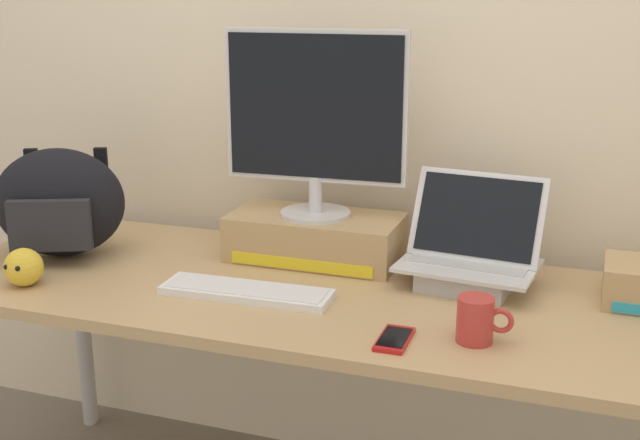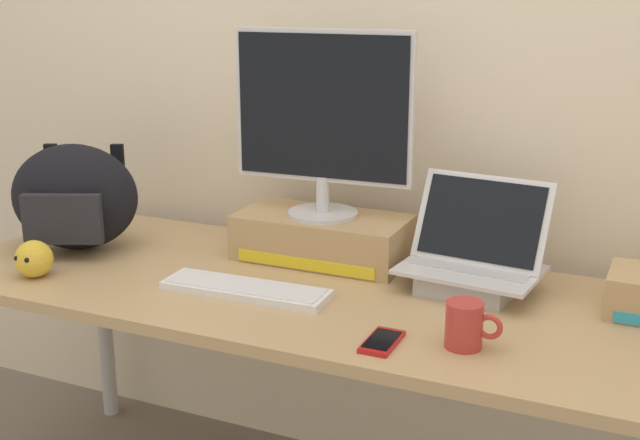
% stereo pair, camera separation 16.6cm
% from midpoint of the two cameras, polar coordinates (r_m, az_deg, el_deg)
% --- Properties ---
extents(back_wall, '(7.00, 0.10, 2.60)m').
position_cam_midpoint_polar(back_wall, '(2.38, 1.75, 12.08)').
color(back_wall, beige).
rests_on(back_wall, ground).
extents(desk, '(2.02, 0.73, 0.73)m').
position_cam_midpoint_polar(desk, '(2.10, -2.28, -6.44)').
color(desk, tan).
rests_on(desk, ground).
extents(toner_box_yellow, '(0.47, 0.24, 0.13)m').
position_cam_midpoint_polar(toner_box_yellow, '(2.27, -2.41, -1.24)').
color(toner_box_yellow, tan).
rests_on(toner_box_yellow, desk).
extents(desktop_monitor, '(0.50, 0.19, 0.50)m').
position_cam_midpoint_polar(desktop_monitor, '(2.20, -2.52, 6.98)').
color(desktop_monitor, silver).
rests_on(desktop_monitor, toner_box_yellow).
extents(open_laptop, '(0.36, 0.27, 0.27)m').
position_cam_midpoint_polar(open_laptop, '(2.10, 8.09, -3.03)').
color(open_laptop, '#ADADB2').
rests_on(open_laptop, desk).
extents(external_keyboard, '(0.43, 0.14, 0.02)m').
position_cam_midpoint_polar(external_keyboard, '(2.04, -7.44, -4.98)').
color(external_keyboard, white).
rests_on(external_keyboard, desk).
extents(messenger_backpack, '(0.41, 0.33, 0.31)m').
position_cam_midpoint_polar(messenger_backpack, '(2.42, -19.52, 1.09)').
color(messenger_backpack, black).
rests_on(messenger_backpack, desk).
extents(coffee_mug, '(0.12, 0.08, 0.10)m').
position_cam_midpoint_polar(coffee_mug, '(1.78, 8.17, -6.90)').
color(coffee_mug, '#B2332D').
rests_on(coffee_mug, desk).
extents(cell_phone, '(0.07, 0.13, 0.01)m').
position_cam_midpoint_polar(cell_phone, '(1.78, 2.50, -8.29)').
color(cell_phone, red).
rests_on(cell_phone, desk).
extents(plush_toy, '(0.10, 0.10, 0.10)m').
position_cam_midpoint_polar(plush_toy, '(2.24, -21.88, -3.08)').
color(plush_toy, gold).
rests_on(plush_toy, desk).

